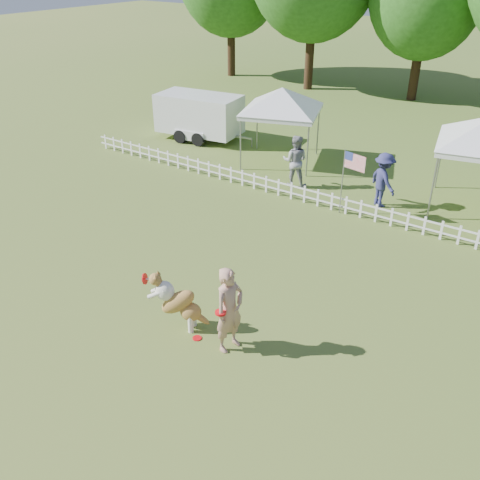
{
  "coord_description": "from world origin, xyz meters",
  "views": [
    {
      "loc": [
        6.28,
        -7.53,
        7.48
      ],
      "look_at": [
        -0.37,
        2.0,
        1.1
      ],
      "focal_mm": 40.0,
      "sensor_mm": 36.0,
      "label": 1
    }
  ],
  "objects": [
    {
      "name": "picket_fence",
      "position": [
        0.0,
        7.0,
        0.3
      ],
      "size": [
        22.0,
        0.08,
        0.6
      ],
      "primitive_type": null,
      "color": "white",
      "rests_on": "ground"
    },
    {
      "name": "spectator_a",
      "position": [
        -2.26,
        8.09,
        0.92
      ],
      "size": [
        1.08,
        0.97,
        1.84
      ],
      "primitive_type": "imported",
      "rotation": [
        0.0,
        0.0,
        3.5
      ],
      "color": "gray",
      "rests_on": "ground"
    },
    {
      "name": "spectator_b",
      "position": [
        0.92,
        8.23,
        0.9
      ],
      "size": [
        1.33,
        1.22,
        1.8
      ],
      "primitive_type": "imported",
      "rotation": [
        0.0,
        0.0,
        2.52
      ],
      "color": "navy",
      "rests_on": "ground"
    },
    {
      "name": "frisbee_on_turf",
      "position": [
        0.27,
        -0.55,
        0.01
      ],
      "size": [
        0.21,
        0.21,
        0.02
      ],
      "primitive_type": "cylinder",
      "rotation": [
        0.0,
        0.0,
        -0.06
      ],
      "color": "red",
      "rests_on": "ground"
    },
    {
      "name": "tree_center_left",
      "position": [
        -3.0,
        22.5,
        4.9
      ],
      "size": [
        6.0,
        6.0,
        9.8
      ],
      "primitive_type": null,
      "color": "#235217",
      "rests_on": "ground"
    },
    {
      "name": "handler",
      "position": [
        1.02,
        -0.36,
        0.97
      ],
      "size": [
        0.57,
        0.77,
        1.93
      ],
      "primitive_type": "imported",
      "rotation": [
        0.0,
        0.0,
        1.41
      ],
      "color": "tan",
      "rests_on": "ground"
    },
    {
      "name": "cargo_trailer",
      "position": [
        -8.35,
        10.34,
        0.99
      ],
      "size": [
        4.72,
        2.58,
        1.97
      ],
      "primitive_type": null,
      "rotation": [
        0.0,
        0.0,
        0.14
      ],
      "color": "white",
      "rests_on": "ground"
    },
    {
      "name": "dog",
      "position": [
        -0.29,
        -0.44,
        0.68
      ],
      "size": [
        1.38,
        0.91,
        1.35
      ],
      "primitive_type": null,
      "rotation": [
        0.0,
        0.0,
        0.39
      ],
      "color": "brown",
      "rests_on": "ground"
    },
    {
      "name": "ground",
      "position": [
        0.0,
        0.0,
        0.0
      ],
      "size": [
        120.0,
        120.0,
        0.0
      ],
      "primitive_type": "plane",
      "color": "#39631F",
      "rests_on": "ground"
    },
    {
      "name": "canopy_tent_left",
      "position": [
        -3.93,
        9.88,
        1.42
      ],
      "size": [
        3.5,
        3.5,
        2.84
      ],
      "primitive_type": null,
      "rotation": [
        0.0,
        0.0,
        0.33
      ],
      "color": "white",
      "rests_on": "ground"
    },
    {
      "name": "flag_pole",
      "position": [
        0.06,
        6.95,
        1.06
      ],
      "size": [
        0.82,
        0.26,
        2.13
      ],
      "primitive_type": null,
      "rotation": [
        0.0,
        0.0,
        -0.22
      ],
      "color": "gray",
      "rests_on": "ground"
    }
  ]
}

